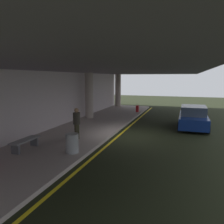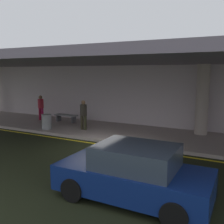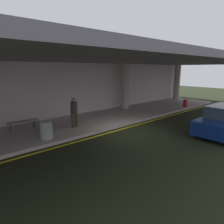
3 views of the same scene
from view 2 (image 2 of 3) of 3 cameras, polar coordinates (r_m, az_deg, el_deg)
The scene contains 11 objects.
ground_plane at distance 11.84m, azimuth -4.44°, elevation -7.92°, with size 60.00×60.00×0.00m, color black.
sidewalk at distance 14.45m, azimuth 2.08°, elevation -4.51°, with size 26.00×4.20×0.15m, color #A0928E.
lane_stripe_yellow at distance 12.42m, azimuth -2.70°, elevation -7.09°, with size 26.00×0.14×0.01m, color yellow.
support_column_left_mid at distance 14.29m, azimuth 19.22°, elevation 2.58°, with size 0.66×0.66×3.65m, color #9F8F86.
ceiling_overhang at distance 13.63m, azimuth 1.25°, elevation 11.10°, with size 28.00×13.20×0.30m, color slate.
terminal_back_wall at distance 16.20m, azimuth 5.54°, elevation 3.44°, with size 26.00×0.30×3.80m, color #BCADB2.
car_navy at distance 7.13m, azimuth 4.72°, elevation -13.37°, with size 4.10×1.92×1.50m.
traveler_with_luggage at distance 14.70m, azimuth -6.29°, elevation -0.21°, with size 0.38×0.38×1.68m.
person_waiting_for_ride at distance 18.27m, azimuth -15.37°, elevation 1.29°, with size 0.38×0.38×1.68m.
bench_metal at distance 17.28m, azimuth -10.07°, elevation -1.00°, with size 1.60×0.50×0.48m.
trash_bin_steel at distance 15.39m, azimuth -14.17°, elevation -2.06°, with size 0.56×0.56×0.85m, color gray.
Camera 2 is at (6.02, -9.61, 3.40)m, focal length 41.62 mm.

